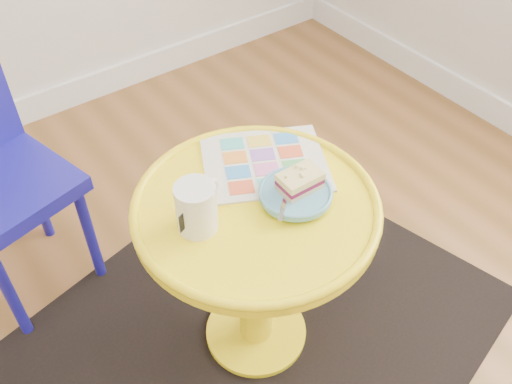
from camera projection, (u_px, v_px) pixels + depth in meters
rug at (256, 333)px, 1.68m from camera, size 1.52×1.37×0.01m
side_table at (256, 248)px, 1.41m from camera, size 0.57×0.57×0.54m
newspaper at (265, 163)px, 1.40m from camera, size 0.38×0.36×0.01m
mug at (197, 206)px, 1.21m from camera, size 0.12×0.09×0.12m
plate at (296, 194)px, 1.30m from camera, size 0.17×0.17×0.02m
cake_slice at (300, 181)px, 1.29m from camera, size 0.10×0.07×0.04m
fork at (286, 197)px, 1.28m from camera, size 0.12×0.11×0.00m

